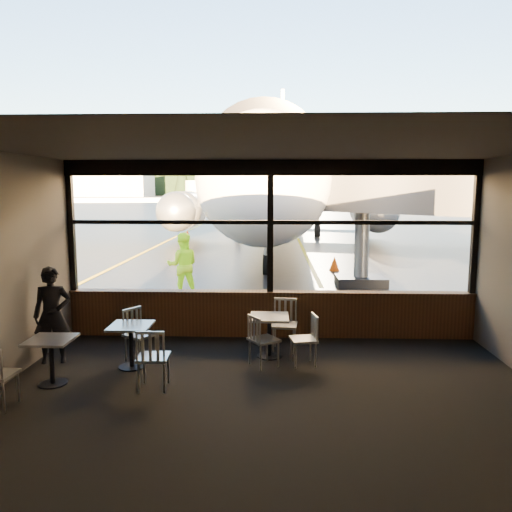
# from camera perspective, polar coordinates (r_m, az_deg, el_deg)

# --- Properties ---
(ground_plane) EXTENTS (520.00, 520.00, 0.00)m
(ground_plane) POSITION_cam_1_polar(r_m,az_deg,el_deg) (129.76, 2.07, 6.40)
(ground_plane) COLOR black
(ground_plane) RESTS_ON ground
(carpet_floor) EXTENTS (8.00, 6.00, 0.01)m
(carpet_floor) POSITION_cam_1_polar(r_m,az_deg,el_deg) (7.34, 1.39, -15.93)
(carpet_floor) COLOR black
(carpet_floor) RESTS_ON ground
(ceiling) EXTENTS (8.00, 6.00, 0.04)m
(ceiling) POSITION_cam_1_polar(r_m,az_deg,el_deg) (6.75, 1.49, 12.36)
(ceiling) COLOR #38332D
(ceiling) RESTS_ON ground
(wall_back) EXTENTS (8.00, 0.04, 3.50)m
(wall_back) POSITION_cam_1_polar(r_m,az_deg,el_deg) (3.91, 0.92, -10.19)
(wall_back) COLOR #4F483F
(wall_back) RESTS_ON ground
(window_sill) EXTENTS (8.00, 0.28, 0.90)m
(window_sill) POSITION_cam_1_polar(r_m,az_deg,el_deg) (10.04, 1.61, -6.73)
(window_sill) COLOR #4A2B16
(window_sill) RESTS_ON ground
(window_header) EXTENTS (8.00, 0.18, 0.30)m
(window_header) POSITION_cam_1_polar(r_m,az_deg,el_deg) (9.73, 1.68, 10.05)
(window_header) COLOR black
(window_header) RESTS_ON ground
(mullion_left) EXTENTS (0.12, 0.12, 2.60)m
(mullion_left) POSITION_cam_1_polar(r_m,az_deg,el_deg) (10.55, -20.37, 3.14)
(mullion_left) COLOR black
(mullion_left) RESTS_ON ground
(mullion_centre) EXTENTS (0.12, 0.12, 2.60)m
(mullion_centre) POSITION_cam_1_polar(r_m,az_deg,el_deg) (9.75, 1.65, 3.28)
(mullion_centre) COLOR black
(mullion_centre) RESTS_ON ground
(mullion_right) EXTENTS (0.12, 0.12, 2.60)m
(mullion_right) POSITION_cam_1_polar(r_m,az_deg,el_deg) (10.49, 23.79, 2.94)
(mullion_right) COLOR black
(mullion_right) RESTS_ON ground
(window_transom) EXTENTS (8.00, 0.10, 0.08)m
(window_transom) POSITION_cam_1_polar(r_m,az_deg,el_deg) (9.75, 1.65, 3.87)
(window_transom) COLOR black
(window_transom) RESTS_ON ground
(airliner) EXTENTS (33.55, 39.78, 11.83)m
(airliner) POSITION_cam_1_polar(r_m,az_deg,el_deg) (30.23, 2.48, 13.32)
(airliner) COLOR white
(airliner) RESTS_ON ground_plane
(jet_bridge) EXTENTS (8.91, 10.89, 4.75)m
(jet_bridge) POSITION_cam_1_polar(r_m,az_deg,el_deg) (15.64, 15.19, 5.33)
(jet_bridge) COLOR #29292B
(jet_bridge) RESTS_ON ground_plane
(cafe_table_near) EXTENTS (0.67, 0.67, 0.74)m
(cafe_table_near) POSITION_cam_1_polar(r_m,az_deg,el_deg) (8.89, 1.53, -9.19)
(cafe_table_near) COLOR #A7A399
(cafe_table_near) RESTS_ON carpet_floor
(cafe_table_mid) EXTENTS (0.67, 0.67, 0.73)m
(cafe_table_mid) POSITION_cam_1_polar(r_m,az_deg,el_deg) (8.62, -14.06, -9.99)
(cafe_table_mid) COLOR #9B978E
(cafe_table_mid) RESTS_ON carpet_floor
(cafe_table_left) EXTENTS (0.65, 0.65, 0.72)m
(cafe_table_left) POSITION_cam_1_polar(r_m,az_deg,el_deg) (8.29, -22.31, -11.12)
(cafe_table_left) COLOR gray
(cafe_table_left) RESTS_ON carpet_floor
(chair_near_e) EXTENTS (0.56, 0.56, 0.87)m
(chair_near_e) POSITION_cam_1_polar(r_m,az_deg,el_deg) (8.51, 5.43, -9.52)
(chair_near_e) COLOR #B8B2A6
(chair_near_e) RESTS_ON carpet_floor
(chair_near_w) EXTENTS (0.67, 0.67, 0.89)m
(chair_near_w) POSITION_cam_1_polar(r_m,az_deg,el_deg) (8.42, 0.91, -9.61)
(chair_near_w) COLOR #BCB7AA
(chair_near_w) RESTS_ON carpet_floor
(chair_near_n) EXTENTS (0.57, 0.57, 0.96)m
(chair_near_n) POSITION_cam_1_polar(r_m,az_deg,el_deg) (9.18, 3.25, -7.94)
(chair_near_n) COLOR #B2ACA0
(chair_near_n) RESTS_ON carpet_floor
(chair_mid_s) EXTENTS (0.54, 0.54, 0.95)m
(chair_mid_s) POSITION_cam_1_polar(r_m,az_deg,el_deg) (7.66, -11.65, -11.33)
(chair_mid_s) COLOR #B4AFA3
(chair_mid_s) RESTS_ON carpet_floor
(chair_mid_w) EXTENTS (0.70, 0.70, 0.92)m
(chair_mid_w) POSITION_cam_1_polar(r_m,az_deg,el_deg) (8.86, -13.08, -8.82)
(chair_mid_w) COLOR beige
(chair_mid_w) RESTS_ON carpet_floor
(passenger) EXTENTS (0.69, 0.56, 1.66)m
(passenger) POSITION_cam_1_polar(r_m,az_deg,el_deg) (9.16, -22.26, -6.28)
(passenger) COLOR black
(passenger) RESTS_ON carpet_floor
(ground_crew) EXTENTS (0.97, 0.81, 1.77)m
(ground_crew) POSITION_cam_1_polar(r_m,az_deg,el_deg) (13.68, -8.38, -1.06)
(ground_crew) COLOR #BFF219
(ground_crew) RESTS_ON ground_plane
(cone_nose) EXTENTS (0.38, 0.38, 0.53)m
(cone_nose) POSITION_cam_1_polar(r_m,az_deg,el_deg) (18.26, 8.95, -0.85)
(cone_nose) COLOR #DE4407
(cone_nose) RESTS_ON ground_plane
(cone_wing) EXTENTS (0.31, 0.31, 0.43)m
(cone_wing) POSITION_cam_1_polar(r_m,az_deg,el_deg) (30.86, -7.83, 2.55)
(cone_wing) COLOR #FF4108
(cone_wing) RESTS_ON ground_plane
(hangar_left) EXTENTS (45.00, 18.00, 11.00)m
(hangar_left) POSITION_cam_1_polar(r_m,az_deg,el_deg) (202.27, -18.37, 8.04)
(hangar_left) COLOR silver
(hangar_left) RESTS_ON ground_plane
(hangar_mid) EXTENTS (38.00, 15.00, 10.00)m
(hangar_mid) POSITION_cam_1_polar(r_m,az_deg,el_deg) (194.73, 2.09, 8.31)
(hangar_mid) COLOR silver
(hangar_mid) RESTS_ON ground_plane
(hangar_right) EXTENTS (50.00, 20.00, 12.00)m
(hangar_right) POSITION_cam_1_polar(r_m,az_deg,el_deg) (197.08, 20.00, 8.14)
(hangar_right) COLOR silver
(hangar_right) RESTS_ON ground_plane
(fuel_tank_a) EXTENTS (8.00, 8.00, 6.00)m
(fuel_tank_a) POSITION_cam_1_polar(r_m,az_deg,el_deg) (194.07, -6.89, 7.67)
(fuel_tank_a) COLOR silver
(fuel_tank_a) RESTS_ON ground_plane
(fuel_tank_b) EXTENTS (8.00, 8.00, 6.00)m
(fuel_tank_b) POSITION_cam_1_polar(r_m,az_deg,el_deg) (192.77, -3.92, 7.71)
(fuel_tank_b) COLOR silver
(fuel_tank_b) RESTS_ON ground_plane
(fuel_tank_c) EXTENTS (8.00, 8.00, 6.00)m
(fuel_tank_c) POSITION_cam_1_polar(r_m,az_deg,el_deg) (191.99, -0.93, 7.72)
(fuel_tank_c) COLOR silver
(fuel_tank_c) RESTS_ON ground_plane
(treeline) EXTENTS (360.00, 3.00, 12.00)m
(treeline) POSITION_cam_1_polar(r_m,az_deg,el_deg) (219.74, 2.09, 8.50)
(treeline) COLOR black
(treeline) RESTS_ON ground_plane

